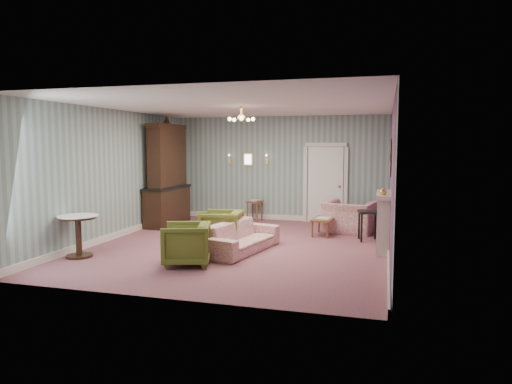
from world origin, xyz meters
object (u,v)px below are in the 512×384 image
(olive_chair_c, at_px, (213,226))
(fireplace, at_px, (383,221))
(olive_chair_a, at_px, (186,242))
(side_table_black, at_px, (369,226))
(coffee_table, at_px, (323,227))
(dresser, at_px, (167,172))
(pedestal_table, at_px, (79,236))
(olive_chair_b, at_px, (221,226))
(sofa_chintz, at_px, (241,232))
(wingback_chair, at_px, (350,212))

(olive_chair_c, distance_m, fireplace, 3.59)
(olive_chair_a, xyz_separation_m, side_table_black, (3.02, 2.95, -0.07))
(coffee_table, bearing_deg, side_table_black, -20.94)
(dresser, bearing_deg, pedestal_table, -88.26)
(olive_chair_a, relative_size, coffee_table, 1.02)
(fireplace, distance_m, coffee_table, 1.85)
(olive_chair_b, relative_size, coffee_table, 1.03)
(sofa_chintz, distance_m, fireplace, 2.87)
(sofa_chintz, xyz_separation_m, fireplace, (2.71, 0.91, 0.19))
(sofa_chintz, height_order, wingback_chair, wingback_chair)
(olive_chair_a, bearing_deg, olive_chair_b, 159.36)
(olive_chair_a, height_order, olive_chair_b, olive_chair_b)
(olive_chair_a, bearing_deg, olive_chair_c, 168.99)
(olive_chair_c, relative_size, sofa_chintz, 0.35)
(fireplace, height_order, coffee_table, fireplace)
(olive_chair_b, height_order, sofa_chintz, olive_chair_b)
(fireplace, distance_m, side_table_black, 0.89)
(olive_chair_a, xyz_separation_m, fireplace, (3.33, 2.15, 0.17))
(sofa_chintz, distance_m, side_table_black, 2.95)
(coffee_table, bearing_deg, pedestal_table, -140.77)
(olive_chair_c, xyz_separation_m, wingback_chair, (2.79, 1.89, 0.16))
(wingback_chair, distance_m, pedestal_table, 6.14)
(olive_chair_c, height_order, dresser, dresser)
(olive_chair_b, xyz_separation_m, wingback_chair, (2.47, 2.27, 0.10))
(coffee_table, height_order, pedestal_table, pedestal_table)
(olive_chair_a, distance_m, fireplace, 3.97)
(fireplace, height_order, pedestal_table, fireplace)
(olive_chair_b, relative_size, wingback_chair, 0.71)
(olive_chair_a, distance_m, dresser, 4.36)
(olive_chair_c, xyz_separation_m, fireplace, (3.58, 0.17, 0.23))
(wingback_chair, relative_size, fireplace, 0.83)
(sofa_chintz, height_order, dresser, dresser)
(olive_chair_a, bearing_deg, wingback_chair, 128.54)
(olive_chair_b, relative_size, olive_chair_c, 1.17)
(sofa_chintz, distance_m, coffee_table, 2.51)
(olive_chair_c, xyz_separation_m, sofa_chintz, (0.87, -0.74, 0.04))
(olive_chair_b, height_order, olive_chair_c, olive_chair_b)
(olive_chair_c, distance_m, side_table_black, 3.41)
(olive_chair_b, distance_m, pedestal_table, 2.78)
(olive_chair_c, bearing_deg, sofa_chintz, 29.50)
(fireplace, bearing_deg, wingback_chair, 114.49)
(coffee_table, bearing_deg, sofa_chintz, -122.73)
(wingback_chair, relative_size, pedestal_table, 1.45)
(pedestal_table, bearing_deg, olive_chair_c, 46.33)
(pedestal_table, bearing_deg, sofa_chintz, 24.64)
(wingback_chair, relative_size, coffee_table, 1.45)
(sofa_chintz, xyz_separation_m, dresser, (-2.80, 2.40, 1.01))
(olive_chair_b, bearing_deg, dresser, -138.87)
(olive_chair_c, height_order, coffee_table, olive_chair_c)
(olive_chair_a, bearing_deg, pedestal_table, -107.18)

